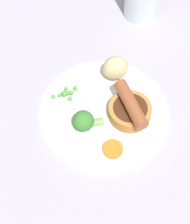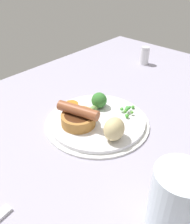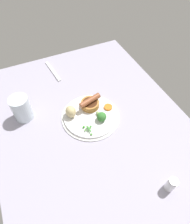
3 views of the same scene
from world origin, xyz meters
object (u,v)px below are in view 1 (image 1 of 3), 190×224
object	(u,v)px
pea_pile	(66,93)
carrot_slice_2	(113,149)
sausage_pudding	(130,110)
potato_chunk_0	(115,68)
broccoli_floret_near	(84,121)
dinner_plate	(104,112)

from	to	relation	value
pea_pile	carrot_slice_2	xyz separation A→B (cm)	(-7.34, 12.65, -0.60)
pea_pile	carrot_slice_2	size ratio (longest dim) A/B	1.41
sausage_pudding	carrot_slice_2	size ratio (longest dim) A/B	2.86
carrot_slice_2	sausage_pudding	bearing A→B (deg)	-121.22
carrot_slice_2	pea_pile	bearing A→B (deg)	-59.88
pea_pile	potato_chunk_0	bearing A→B (deg)	-159.94
pea_pile	broccoli_floret_near	distance (cm)	7.72
sausage_pudding	broccoli_floret_near	size ratio (longest dim) A/B	1.79
sausage_pudding	pea_pile	size ratio (longest dim) A/B	2.03
potato_chunk_0	carrot_slice_2	xyz separation A→B (cm)	(2.82, 16.36, -2.21)
dinner_plate	sausage_pudding	xyz separation A→B (cm)	(-4.57, 1.79, 2.82)
dinner_plate	broccoli_floret_near	world-z (taller)	broccoli_floret_near
broccoli_floret_near	carrot_slice_2	xyz separation A→B (cm)	(-4.53, 5.51, -1.48)
dinner_plate	potato_chunk_0	world-z (taller)	potato_chunk_0
dinner_plate	carrot_slice_2	size ratio (longest dim) A/B	6.99
sausage_pudding	broccoli_floret_near	xyz separation A→B (cm)	(8.71, 1.39, -0.08)
dinner_plate	pea_pile	size ratio (longest dim) A/B	4.96
broccoli_floret_near	carrot_slice_2	distance (cm)	7.29
sausage_pudding	broccoli_floret_near	bearing A→B (deg)	84.53
pea_pile	dinner_plate	bearing A→B (deg)	150.39
dinner_plate	pea_pile	bearing A→B (deg)	-29.61
pea_pile	carrot_slice_2	distance (cm)	14.64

